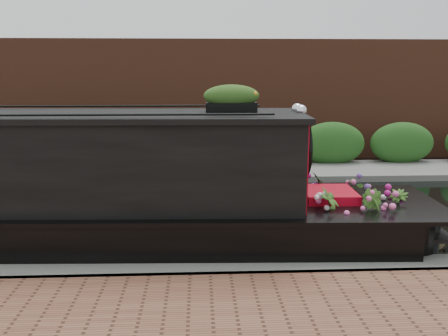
{
  "coord_description": "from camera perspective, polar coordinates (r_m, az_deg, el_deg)",
  "views": [
    {
      "loc": [
        0.14,
        -10.02,
        3.01
      ],
      "look_at": [
        0.62,
        -0.6,
        1.14
      ],
      "focal_mm": 40.0,
      "sensor_mm": 36.0,
      "label": 1
    }
  ],
  "objects": [
    {
      "name": "far_bank_path",
      "position": [
        14.53,
        -3.4,
        -0.77
      ],
      "size": [
        40.0,
        2.4,
        0.34
      ],
      "primitive_type": "cube",
      "color": "slate",
      "rests_on": "ground"
    },
    {
      "name": "rope_fender",
      "position": [
        9.42,
        22.54,
        -7.23
      ],
      "size": [
        0.34,
        0.45,
        0.34
      ],
      "primitive_type": "cylinder",
      "rotation": [
        1.57,
        0.0,
        0.0
      ],
      "color": "olive",
      "rests_on": "ground"
    },
    {
      "name": "ground",
      "position": [
        10.46,
        -3.57,
        -5.55
      ],
      "size": [
        80.0,
        80.0,
        0.0
      ],
      "primitive_type": "plane",
      "color": "black",
      "rests_on": "ground"
    },
    {
      "name": "narrowboat",
      "position": [
        8.78,
        -21.42,
        -3.53
      ],
      "size": [
        12.92,
        2.72,
        3.01
      ],
      "rotation": [
        0.0,
        0.0,
        -0.04
      ],
      "color": "black",
      "rests_on": "ground"
    },
    {
      "name": "near_bank_coping",
      "position": [
        7.36,
        -3.85,
        -12.96
      ],
      "size": [
        40.0,
        0.6,
        0.5
      ],
      "primitive_type": "cube",
      "color": "slate",
      "rests_on": "ground"
    },
    {
      "name": "far_brick_wall",
      "position": [
        17.48,
        -3.33,
        1.26
      ],
      "size": [
        40.0,
        1.0,
        8.0
      ],
      "primitive_type": "cube",
      "color": "brown",
      "rests_on": "ground"
    },
    {
      "name": "far_hedge",
      "position": [
        15.41,
        -3.37,
        -0.08
      ],
      "size": [
        40.0,
        1.1,
        2.8
      ],
      "primitive_type": "cube",
      "color": "#23511B",
      "rests_on": "ground"
    }
  ]
}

